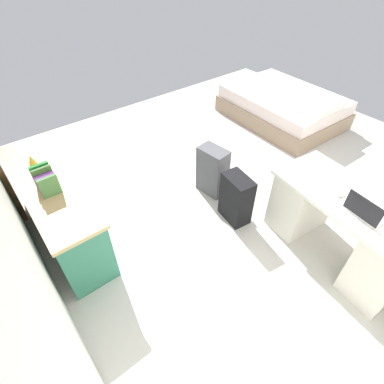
{
  "coord_description": "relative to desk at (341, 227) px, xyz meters",
  "views": [
    {
      "loc": [
        -1.83,
        2.44,
        2.58
      ],
      "look_at": [
        -0.12,
        1.09,
        0.6
      ],
      "focal_mm": 27.74,
      "sensor_mm": 36.0,
      "label": 1
    }
  ],
  "objects": [
    {
      "name": "credenza",
      "position": [
        1.99,
        2.09,
        -0.02
      ],
      "size": [
        1.8,
        0.48,
        0.74
      ],
      "color": "#2D7056",
      "rests_on": "ground_plane"
    },
    {
      "name": "laptop",
      "position": [
        -0.14,
        0.11,
        0.41
      ],
      "size": [
        0.33,
        0.25,
        0.21
      ],
      "color": "silver",
      "rests_on": "desk"
    },
    {
      "name": "bed",
      "position": [
        2.18,
        -1.86,
        -0.15
      ],
      "size": [
        1.95,
        1.47,
        0.58
      ],
      "color": "gray",
      "rests_on": "ground_plane"
    },
    {
      "name": "suitcase_black",
      "position": [
        0.99,
        0.44,
        -0.1
      ],
      "size": [
        0.39,
        0.27,
        0.59
      ],
      "primitive_type": "cube",
      "rotation": [
        0.0,
        0.0,
        -0.14
      ],
      "color": "black",
      "rests_on": "ground_plane"
    },
    {
      "name": "ground_plane",
      "position": [
        1.23,
        -0.12,
        -0.39
      ],
      "size": [
        6.18,
        6.18,
        0.0
      ],
      "primitive_type": "plane",
      "color": "beige"
    },
    {
      "name": "desk",
      "position": [
        0.0,
        0.0,
        0.0
      ],
      "size": [
        1.51,
        0.82,
        0.75
      ],
      "color": "silver",
      "rests_on": "ground_plane"
    },
    {
      "name": "suitcase_spare_grey",
      "position": [
        1.51,
        0.33,
        -0.08
      ],
      "size": [
        0.38,
        0.26,
        0.63
      ],
      "primitive_type": "cube",
      "rotation": [
        0.0,
        0.0,
        0.12
      ],
      "color": "#4C4C51",
      "rests_on": "ground_plane"
    },
    {
      "name": "book_row",
      "position": [
        1.85,
        2.09,
        0.46
      ],
      "size": [
        0.23,
        0.17,
        0.24
      ],
      "color": "#46793E",
      "rests_on": "credenza"
    },
    {
      "name": "figurine_small",
      "position": [
        2.34,
        2.09,
        0.41
      ],
      "size": [
        0.08,
        0.08,
        0.11
      ],
      "primitive_type": "cone",
      "color": "gold",
      "rests_on": "credenza"
    },
    {
      "name": "computer_mouse",
      "position": [
        0.12,
        0.04,
        0.37
      ],
      "size": [
        0.07,
        0.11,
        0.03
      ],
      "primitive_type": "ellipsoid",
      "rotation": [
        0.0,
        0.0,
        -0.11
      ],
      "color": "white",
      "rests_on": "desk"
    }
  ]
}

